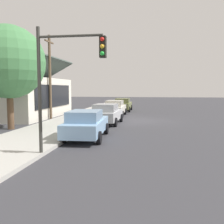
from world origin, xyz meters
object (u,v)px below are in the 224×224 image
at_px(car_ivory, 115,108).
at_px(traffic_light_main, 64,70).
at_px(shade_tree, 9,62).
at_px(fire_hydrant_red, 96,113).
at_px(car_silver, 107,114).
at_px(utility_pole_wooden, 50,76).
at_px(car_olive, 123,104).
at_px(car_skyblue, 86,124).

bearing_deg(car_ivory, traffic_light_main, -179.30).
distance_m(shade_tree, traffic_light_main, 8.79).
xyz_separation_m(shade_tree, fire_hydrant_red, (6.87, -4.44, -4.03)).
height_order(car_ivory, fire_hydrant_red, car_ivory).
height_order(car_silver, utility_pole_wooden, utility_pole_wooden).
distance_m(car_ivory, utility_pole_wooden, 7.14).
height_order(car_ivory, shade_tree, shade_tree).
xyz_separation_m(car_olive, utility_pole_wooden, (-9.09, 5.58, 3.11)).
height_order(car_skyblue, car_silver, same).
bearing_deg(car_silver, shade_tree, 122.07).
xyz_separation_m(car_silver, utility_pole_wooden, (2.36, 5.58, 3.11)).
relative_size(car_olive, utility_pole_wooden, 0.63).
relative_size(shade_tree, traffic_light_main, 1.34).
height_order(car_silver, shade_tree, shade_tree).
xyz_separation_m(car_ivory, traffic_light_main, (-15.56, -0.24, 2.68)).
distance_m(car_skyblue, shade_tree, 7.41).
xyz_separation_m(shade_tree, utility_pole_wooden, (5.86, -0.44, -0.60)).
relative_size(shade_tree, utility_pole_wooden, 0.93).
xyz_separation_m(car_silver, car_ivory, (5.81, 0.16, 0.00)).
height_order(car_skyblue, car_olive, same).
distance_m(car_ivory, car_olive, 5.63).
bearing_deg(shade_tree, car_skyblue, -111.98).
bearing_deg(fire_hydrant_red, traffic_light_main, -172.79).
bearing_deg(fire_hydrant_red, car_skyblue, -170.81).
xyz_separation_m(car_skyblue, shade_tree, (2.40, 5.94, 3.71)).
bearing_deg(car_skyblue, traffic_light_main, 179.48).
bearing_deg(shade_tree, car_silver, -59.84).
distance_m(shade_tree, fire_hydrant_red, 9.12).
height_order(car_skyblue, traffic_light_main, traffic_light_main).
bearing_deg(fire_hydrant_red, utility_pole_wooden, 104.22).
xyz_separation_m(car_olive, shade_tree, (-14.95, 6.03, 3.71)).
bearing_deg(car_ivory, fire_hydrant_red, 149.67).
distance_m(car_silver, shade_tree, 7.90).
bearing_deg(car_skyblue, car_ivory, -2.50).
distance_m(car_skyblue, car_olive, 17.35).
bearing_deg(fire_hydrant_red, car_silver, -154.86).
bearing_deg(utility_pole_wooden, shade_tree, 175.67).
bearing_deg(car_skyblue, car_silver, -3.69).
relative_size(car_skyblue, car_ivory, 1.00).
height_order(car_ivory, car_olive, same).
relative_size(traffic_light_main, utility_pole_wooden, 0.69).
bearing_deg(car_silver, fire_hydrant_red, 27.04).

